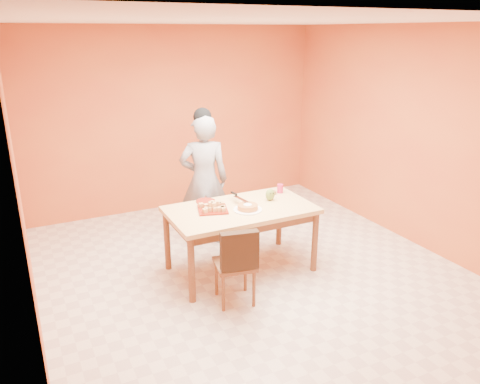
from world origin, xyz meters
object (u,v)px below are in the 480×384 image
person (204,180)px  checker_tin (272,193)px  dining_chair (235,263)px  egg_ornament (270,195)px  sponge_cake (248,207)px  magenta_glass (280,189)px  red_dinner_plate (206,201)px  pastry_platter (213,209)px  dining_table (241,216)px

person → checker_tin: 0.89m
dining_chair → egg_ornament: (0.76, 0.65, 0.39)m
dining_chair → sponge_cake: dining_chair is taller
magenta_glass → checker_tin: magenta_glass is taller
dining_chair → sponge_cake: 0.71m
sponge_cake → checker_tin: 0.62m
magenta_glass → red_dinner_plate: bearing=173.6°
pastry_platter → sponge_cake: (0.34, -0.17, 0.03)m
red_dinner_plate → magenta_glass: (0.93, -0.10, 0.05)m
red_dinner_plate → checker_tin: bearing=-6.7°
dining_table → red_dinner_plate: size_ratio=7.21×
sponge_cake → egg_ornament: (0.38, 0.17, 0.03)m
egg_ornament → checker_tin: size_ratio=1.29×
checker_tin → dining_table: bearing=-154.9°
dining_chair → magenta_glass: magenta_glass is taller
checker_tin → egg_ornament: bearing=-125.2°
dining_chair → magenta_glass: bearing=50.8°
pastry_platter → checker_tin: size_ratio=2.91×
dining_chair → person: person is taller
egg_ornament → magenta_glass: 0.30m
dining_table → magenta_glass: size_ratio=15.23×
magenta_glass → checker_tin: (-0.11, 0.01, -0.04)m
person → egg_ornament: 0.96m
dining_table → dining_chair: size_ratio=1.91×
egg_ornament → dining_table: bearing=165.6°
sponge_cake → pastry_platter: bearing=153.4°
dining_table → magenta_glass: bearing=20.7°
checker_tin → magenta_glass: bearing=-3.8°
pastry_platter → egg_ornament: egg_ornament is taller
sponge_cake → egg_ornament: size_ratio=1.61×
sponge_cake → egg_ornament: egg_ornament is taller
person → red_dinner_plate: (-0.20, -0.54, -0.06)m
pastry_platter → red_dinner_plate: size_ratio=1.41×
person → egg_ornament: person is taller
dining_table → sponge_cake: size_ratio=7.17×
checker_tin → pastry_platter: bearing=-167.7°
sponge_cake → magenta_glass: bearing=29.4°
pastry_platter → egg_ornament: (0.72, -0.00, 0.06)m
checker_tin → dining_chair: bearing=-136.8°
dining_chair → person: (0.28, 1.47, 0.40)m
dining_chair → sponge_cake: bearing=62.7°
person → magenta_glass: (0.72, -0.65, -0.02)m
red_dinner_plate → magenta_glass: bearing=-6.4°
dining_chair → red_dinner_plate: size_ratio=3.78×
person → magenta_glass: person is taller
dining_chair → pastry_platter: bearing=97.7°
person → pastry_platter: size_ratio=5.32×
dining_table → person: (-0.07, 0.89, 0.17)m
person → sponge_cake: bearing=114.1°
pastry_platter → sponge_cake: bearing=-26.6°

